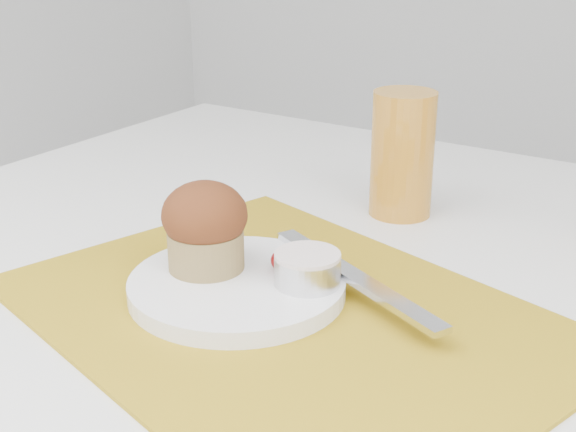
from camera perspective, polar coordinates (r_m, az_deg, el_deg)
The scene contains 9 objects.
placemat at distance 0.66m, azimuth -0.17°, elevation -7.04°, with size 0.46×0.33×0.00m, color #AF8A18.
plate at distance 0.69m, azimuth -3.65°, elevation -5.01°, with size 0.19×0.19×0.01m, color white.
ramekin at distance 0.67m, azimuth 1.39°, elevation -3.88°, with size 0.06×0.06×0.02m, color silver.
cream at distance 0.67m, azimuth 1.40°, elevation -2.92°, with size 0.06×0.06×0.01m, color white.
raspberry_near at distance 0.70m, azimuth -0.39°, elevation -3.18°, with size 0.02×0.02×0.02m, color #570203.
raspberry_far at distance 0.70m, azimuth 2.40°, elevation -3.19°, with size 0.02×0.02×0.02m, color #63020F.
butter_knife at distance 0.68m, azimuth 4.73°, elevation -4.34°, with size 0.22×0.02×0.01m, color silver.
juice_glass at distance 0.87m, azimuth 8.14°, elevation 4.38°, with size 0.07×0.07×0.14m, color orange.
muffin at distance 0.69m, azimuth -5.92°, elevation -0.72°, with size 0.08×0.08×0.08m.
Camera 1 is at (0.25, -0.59, 1.07)m, focal length 50.00 mm.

